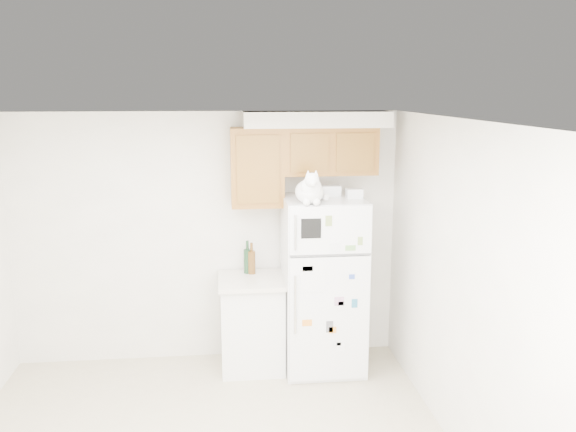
{
  "coord_description": "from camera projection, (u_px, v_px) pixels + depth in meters",
  "views": [
    {
      "loc": [
        0.16,
        -3.96,
        2.71
      ],
      "look_at": [
        0.77,
        1.55,
        1.55
      ],
      "focal_mm": 38.0,
      "sensor_mm": 36.0,
      "label": 1
    }
  ],
  "objects": [
    {
      "name": "base_counter",
      "position": [
        252.0,
        323.0,
        5.97
      ],
      "size": [
        0.64,
        0.64,
        0.92
      ],
      "color": "white",
      "rests_on": "ground_plane"
    },
    {
      "name": "bottle_green",
      "position": [
        248.0,
        257.0,
        6.0
      ],
      "size": [
        0.08,
        0.08,
        0.33
      ],
      "primitive_type": null,
      "color": "#19381E",
      "rests_on": "base_counter"
    },
    {
      "name": "storage_box_front",
      "position": [
        354.0,
        193.0,
        5.72
      ],
      "size": [
        0.15,
        0.11,
        0.09
      ],
      "primitive_type": "cube",
      "rotation": [
        0.0,
        0.0,
        0.0
      ],
      "color": "white",
      "rests_on": "refrigerator"
    },
    {
      "name": "cat",
      "position": [
        310.0,
        190.0,
        5.43
      ],
      "size": [
        0.31,
        0.46,
        0.32
      ],
      "color": "white",
      "rests_on": "refrigerator"
    },
    {
      "name": "room_shell",
      "position": [
        217.0,
        239.0,
        4.29
      ],
      "size": [
        3.84,
        4.04,
        2.52
      ],
      "color": "silver",
      "rests_on": "ground_plane"
    },
    {
      "name": "refrigerator",
      "position": [
        323.0,
        285.0,
        5.89
      ],
      "size": [
        0.76,
        0.78,
        1.7
      ],
      "color": "white",
      "rests_on": "ground_plane"
    },
    {
      "name": "storage_box_back",
      "position": [
        331.0,
        191.0,
        5.84
      ],
      "size": [
        0.18,
        0.13,
        0.1
      ],
      "primitive_type": "cube",
      "rotation": [
        0.0,
        0.0,
        0.0
      ],
      "color": "white",
      "rests_on": "refrigerator"
    },
    {
      "name": "bottle_amber",
      "position": [
        252.0,
        258.0,
        5.98
      ],
      "size": [
        0.07,
        0.07,
        0.31
      ],
      "primitive_type": null,
      "color": "#593814",
      "rests_on": "base_counter"
    }
  ]
}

